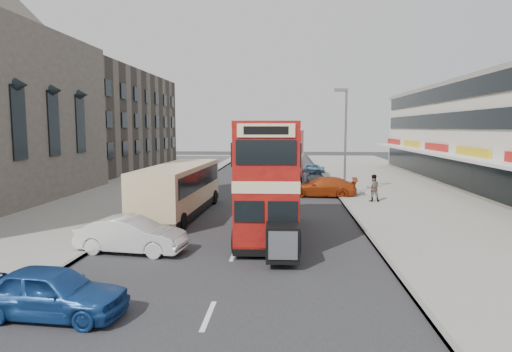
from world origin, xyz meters
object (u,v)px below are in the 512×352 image
at_px(street_lamp, 345,133).
at_px(car_right_c, 309,169).
at_px(pedestrian_near, 373,188).
at_px(coach, 179,188).
at_px(bus_main, 268,179).
at_px(car_left_front, 132,235).
at_px(bus_second, 290,156).
at_px(car_right_a, 322,187).
at_px(car_left_near, 51,292).
at_px(cyclist, 306,186).
at_px(car_right_b, 325,187).

distance_m(street_lamp, car_right_c, 16.79).
bearing_deg(pedestrian_near, coach, 21.81).
bearing_deg(street_lamp, car_right_c, 96.23).
xyz_separation_m(bus_main, coach, (-5.49, 4.73, -1.14)).
height_order(bus_main, car_right_c, bus_main).
bearing_deg(car_left_front, bus_second, -8.38).
distance_m(street_lamp, car_right_a, 4.37).
distance_m(car_right_c, pedestrian_near, 19.58).
xyz_separation_m(car_left_near, cyclist, (7.98, 22.26, 0.06)).
xyz_separation_m(car_right_c, pedestrian_near, (3.39, -19.28, 0.50)).
bearing_deg(car_right_b, coach, -49.47).
distance_m(car_left_near, car_right_c, 39.55).
distance_m(pedestrian_near, cyclist, 5.42).
bearing_deg(cyclist, bus_second, 93.48).
relative_size(car_left_front, pedestrian_near, 2.42).
bearing_deg(bus_second, car_right_c, -101.23).
distance_m(car_right_b, pedestrian_near, 5.23).
distance_m(bus_second, car_left_front, 24.78).
xyz_separation_m(car_right_c, cyclist, (-1.08, -16.24, 0.18)).
height_order(car_left_front, car_right_c, car_left_front).
xyz_separation_m(car_left_near, car_right_c, (9.07, 38.50, -0.12)).
xyz_separation_m(coach, car_right_a, (9.08, 7.70, -0.90)).
bearing_deg(pedestrian_near, street_lamp, -62.46).
bearing_deg(bus_second, car_left_front, 77.98).
xyz_separation_m(bus_main, bus_second, (1.20, 20.53, -0.28)).
bearing_deg(car_left_near, car_right_b, -17.51).
bearing_deg(car_left_front, bus_main, -52.33).
xyz_separation_m(pedestrian_near, cyclist, (-4.47, 3.04, -0.32)).
distance_m(car_left_near, cyclist, 23.64).
relative_size(bus_second, car_right_b, 2.25).
height_order(street_lamp, car_right_c, street_lamp).
distance_m(coach, car_right_a, 11.94).
xyz_separation_m(car_right_a, cyclist, (-1.21, 0.25, 0.02)).
height_order(street_lamp, coach, street_lamp).
xyz_separation_m(bus_second, car_left_front, (-6.79, -23.76, -1.77)).
bearing_deg(coach, car_left_near, -88.20).
bearing_deg(coach, car_right_a, 42.52).
distance_m(car_left_front, pedestrian_near, 17.91).
relative_size(bus_main, car_right_c, 2.77).
distance_m(bus_main, car_left_front, 6.77).
relative_size(street_lamp, car_left_front, 1.78).
relative_size(car_left_front, car_right_a, 0.88).
xyz_separation_m(bus_main, pedestrian_near, (6.86, 9.64, -1.70)).
bearing_deg(car_right_a, bus_second, -157.79).
height_order(car_right_b, pedestrian_near, pedestrian_near).
bearing_deg(car_left_near, pedestrian_near, -28.40).
bearing_deg(cyclist, coach, -139.85).
distance_m(bus_main, car_right_c, 29.21).
xyz_separation_m(bus_second, car_left_near, (-6.79, -30.10, -1.80)).
relative_size(car_right_b, car_right_c, 1.12).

